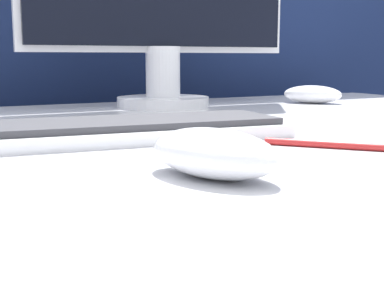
{
  "coord_description": "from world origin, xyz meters",
  "views": [
    {
      "loc": [
        -0.16,
        -0.6,
        0.83
      ],
      "look_at": [
        0.06,
        -0.19,
        0.76
      ],
      "focal_mm": 50.0,
      "sensor_mm": 36.0,
      "label": 1
    }
  ],
  "objects": [
    {
      "name": "computer_mouse_near",
      "position": [
        0.06,
        -0.23,
        0.75
      ],
      "size": [
        0.1,
        0.14,
        0.04
      ],
      "rotation": [
        0.0,
        0.0,
        0.33
      ],
      "color": "white",
      "rests_on": "desk"
    },
    {
      "name": "keyboard",
      "position": [
        0.05,
        -0.0,
        0.75
      ],
      "size": [
        0.44,
        0.17,
        0.02
      ],
      "rotation": [
        0.0,
        0.0,
        -0.1
      ],
      "color": "white",
      "rests_on": "desk"
    },
    {
      "name": "computer_mouse_far",
      "position": [
        0.6,
        0.29,
        0.75
      ],
      "size": [
        0.12,
        0.14,
        0.04
      ],
      "rotation": [
        0.0,
        0.0,
        0.63
      ],
      "color": "white",
      "rests_on": "desk"
    },
    {
      "name": "pen",
      "position": [
        0.24,
        -0.17,
        0.74
      ],
      "size": [
        0.11,
        0.13,
        0.01
      ],
      "rotation": [
        0.0,
        0.0,
        -0.86
      ],
      "color": "red",
      "rests_on": "desk"
    }
  ]
}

